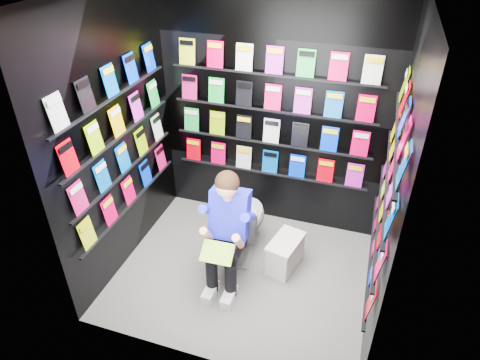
% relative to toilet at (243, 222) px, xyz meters
% --- Properties ---
extents(floor, '(2.40, 2.40, 0.00)m').
position_rel_toilet_xyz_m(floor, '(0.11, -0.34, -0.37)').
color(floor, '#605F5D').
rests_on(floor, ground).
extents(wall_back, '(2.40, 0.04, 2.60)m').
position_rel_toilet_xyz_m(wall_back, '(0.11, 0.66, 0.93)').
color(wall_back, black).
rests_on(wall_back, floor).
extents(wall_front, '(2.40, 0.04, 2.60)m').
position_rel_toilet_xyz_m(wall_front, '(0.11, -1.34, 0.93)').
color(wall_front, black).
rests_on(wall_front, floor).
extents(wall_left, '(0.04, 2.00, 2.60)m').
position_rel_toilet_xyz_m(wall_left, '(-1.09, -0.34, 0.93)').
color(wall_left, black).
rests_on(wall_left, floor).
extents(wall_right, '(0.04, 2.00, 2.60)m').
position_rel_toilet_xyz_m(wall_right, '(1.31, -0.34, 0.93)').
color(wall_right, black).
rests_on(wall_right, floor).
extents(comics_back, '(2.10, 0.06, 1.37)m').
position_rel_toilet_xyz_m(comics_back, '(0.11, 0.63, 0.94)').
color(comics_back, '#C0105C').
rests_on(comics_back, wall_back).
extents(comics_left, '(0.06, 1.70, 1.37)m').
position_rel_toilet_xyz_m(comics_left, '(-1.06, -0.34, 0.94)').
color(comics_left, '#C0105C').
rests_on(comics_left, wall_left).
extents(comics_right, '(0.06, 1.70, 1.37)m').
position_rel_toilet_xyz_m(comics_right, '(1.28, -0.34, 0.94)').
color(comics_right, '#C0105C').
rests_on(comics_right, wall_right).
extents(toilet, '(0.45, 0.77, 0.73)m').
position_rel_toilet_xyz_m(toilet, '(0.00, 0.00, 0.00)').
color(toilet, silver).
rests_on(toilet, floor).
extents(longbox, '(0.32, 0.46, 0.31)m').
position_rel_toilet_xyz_m(longbox, '(0.48, -0.12, -0.21)').
color(longbox, silver).
rests_on(longbox, floor).
extents(longbox_lid, '(0.34, 0.48, 0.03)m').
position_rel_toilet_xyz_m(longbox_lid, '(0.48, -0.12, -0.04)').
color(longbox_lid, silver).
rests_on(longbox_lid, longbox).
extents(reader, '(0.51, 0.72, 1.29)m').
position_rel_toilet_xyz_m(reader, '(-0.00, -0.38, 0.37)').
color(reader, '#0A0CCF').
rests_on(reader, toilet).
extents(held_comic, '(0.29, 0.18, 0.12)m').
position_rel_toilet_xyz_m(held_comic, '(0.00, -0.73, 0.21)').
color(held_comic, green).
rests_on(held_comic, reader).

